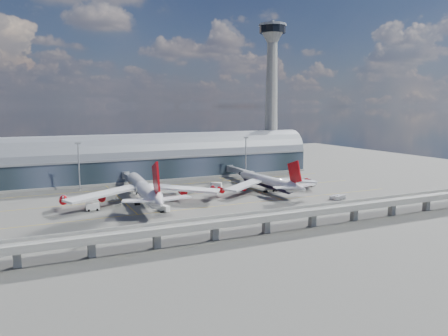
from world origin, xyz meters
name	(u,v)px	position (x,y,z in m)	size (l,w,h in m)	color
ground	(206,202)	(0.00, 0.00, 0.00)	(500.00, 500.00, 0.00)	#474744
taxi_lines	(190,194)	(0.00, 22.11, 0.01)	(200.00, 80.12, 0.01)	gold
terminal	(158,160)	(0.00, 77.99, 11.34)	(200.00, 30.00, 28.00)	#1D2931
control_tower	(272,96)	(85.00, 83.00, 51.64)	(19.00, 19.00, 103.00)	gray
guideway	(266,218)	(0.00, -55.00, 5.29)	(220.00, 8.50, 7.20)	gray
floodlight_mast_left	(79,165)	(-50.00, 55.00, 13.63)	(3.00, 0.70, 25.70)	gray
floodlight_mast_right	(246,156)	(50.00, 55.00, 13.63)	(3.00, 0.70, 25.70)	gray
airliner_left	(144,189)	(-27.20, 8.74, 6.72)	(73.52, 77.28, 23.53)	white
airliner_right	(268,182)	(39.66, 10.12, 5.02)	(58.34, 60.97, 19.35)	white
jet_bridge_left	(130,178)	(-23.48, 53.12, 5.18)	(4.40, 28.00, 7.25)	gray
jet_bridge_right	(239,171)	(43.08, 51.18, 5.18)	(4.40, 32.00, 7.25)	gray
service_truck_0	(163,208)	(-23.75, -9.28, 1.40)	(4.38, 6.87, 2.71)	silver
service_truck_1	(93,207)	(-50.82, 4.93, 1.60)	(5.54, 2.87, 3.17)	silver
service_truck_2	(168,196)	(-14.05, 14.17, 1.45)	(7.76, 2.60, 2.79)	silver
service_truck_3	(311,183)	(70.46, 14.64, 1.51)	(3.18, 6.37, 2.95)	silver
service_truck_4	(272,186)	(45.99, 16.46, 1.40)	(3.72, 5.26, 2.78)	silver
service_truck_5	(216,185)	(19.04, 30.94, 1.48)	(6.02, 5.62, 2.88)	silver
cargo_train_0	(256,217)	(5.60, -37.43, 0.85)	(7.42, 3.37, 1.63)	gray
cargo_train_1	(340,198)	(60.46, -22.29, 0.93)	(8.06, 4.42, 1.79)	gray
cargo_train_2	(335,197)	(59.26, -19.84, 0.85)	(7.45, 3.14, 1.63)	gray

